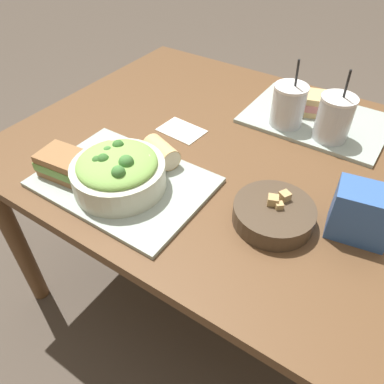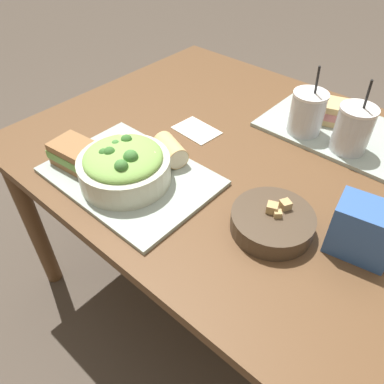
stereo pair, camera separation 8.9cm
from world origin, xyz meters
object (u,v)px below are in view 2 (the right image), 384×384
at_px(chip_bag, 363,230).
at_px(napkin_folded, 197,130).
at_px(soup_bowl, 272,221).
at_px(baguette_near, 171,150).
at_px(drink_cup_dark, 307,114).
at_px(salad_bowl, 124,165).
at_px(sandwich_near, 76,154).
at_px(sandwich_far, 337,112).
at_px(drink_cup_red, 353,130).

bearing_deg(chip_bag, napkin_folded, 156.98).
distance_m(soup_bowl, chip_bag, 0.19).
xyz_separation_m(baguette_near, drink_cup_dark, (0.21, 0.38, 0.03)).
bearing_deg(napkin_folded, salad_bowl, -84.96).
distance_m(soup_bowl, baguette_near, 0.35).
bearing_deg(chip_bag, drink_cup_dark, 123.17).
relative_size(soup_bowl, napkin_folded, 1.31).
distance_m(soup_bowl, napkin_folded, 0.45).
bearing_deg(sandwich_near, soup_bowl, 10.27).
bearing_deg(sandwich_far, napkin_folded, -151.40).
relative_size(chip_bag, napkin_folded, 0.98).
xyz_separation_m(drink_cup_red, chip_bag, (0.17, -0.33, -0.01)).
bearing_deg(drink_cup_red, baguette_near, -132.87).
bearing_deg(drink_cup_red, chip_bag, -62.45).
bearing_deg(napkin_folded, drink_cup_red, 26.81).
distance_m(drink_cup_red, napkin_folded, 0.46).
xyz_separation_m(soup_bowl, drink_cup_red, (-0.00, 0.40, 0.05)).
bearing_deg(drink_cup_red, drink_cup_dark, 180.00).
height_order(sandwich_far, drink_cup_dark, drink_cup_dark).
xyz_separation_m(baguette_near, sandwich_far, (0.25, 0.49, 0.00)).
bearing_deg(sandwich_far, chip_bag, -76.86).
distance_m(sandwich_near, napkin_folded, 0.38).
bearing_deg(chip_bag, drink_cup_red, 107.25).
bearing_deg(baguette_near, sandwich_near, 155.53).
bearing_deg(drink_cup_red, salad_bowl, -125.86).
xyz_separation_m(salad_bowl, sandwich_near, (-0.16, -0.04, -0.02)).
bearing_deg(salad_bowl, napkin_folded, 95.04).
relative_size(sandwich_far, drink_cup_dark, 0.67).
distance_m(salad_bowl, baguette_near, 0.15).
height_order(soup_bowl, chip_bag, chip_bag).
bearing_deg(salad_bowl, drink_cup_dark, 65.84).
relative_size(sandwich_near, chip_bag, 0.99).
xyz_separation_m(soup_bowl, baguette_near, (-0.35, 0.03, 0.02)).
bearing_deg(drink_cup_dark, soup_bowl, -70.49).
height_order(sandwich_far, napkin_folded, sandwich_far).
bearing_deg(sandwich_far, salad_bowl, -131.39).
xyz_separation_m(soup_bowl, napkin_folded, (-0.40, 0.20, -0.02)).
distance_m(sandwich_near, chip_bag, 0.74).
distance_m(sandwich_near, sandwich_far, 0.81).
height_order(salad_bowl, baguette_near, salad_bowl).
distance_m(salad_bowl, napkin_folded, 0.32).
bearing_deg(sandwich_near, sandwich_far, 51.24).
bearing_deg(sandwich_far, soup_bowl, -97.23).
relative_size(baguette_near, drink_cup_dark, 0.56).
height_order(soup_bowl, sandwich_near, sandwich_near).
bearing_deg(soup_bowl, salad_bowl, -163.10).
height_order(baguette_near, drink_cup_red, drink_cup_red).
relative_size(salad_bowl, sandwich_far, 1.66).
height_order(drink_cup_red, napkin_folded, drink_cup_red).
bearing_deg(baguette_near, drink_cup_dark, -8.78).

